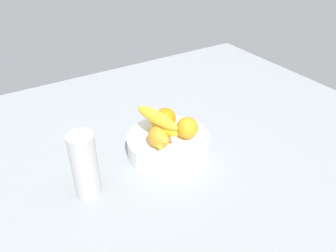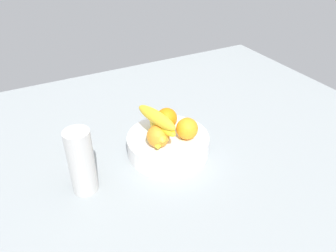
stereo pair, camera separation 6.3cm
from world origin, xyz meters
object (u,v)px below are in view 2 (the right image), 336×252
Objects in this scene: orange_front_left at (187,129)px; thermos_tumbler at (81,162)px; orange_center at (158,136)px; jar_lid at (82,157)px; fruit_bowl at (168,145)px; banana_bunch at (158,124)px; orange_front_right at (167,118)px.

orange_front_left is 0.35× the size of thermos_tumbler.
orange_center is 26.28cm from jar_lid.
jar_lid is at bearing -21.11° from fruit_bowl.
fruit_bowl is 9.03cm from orange_front_left.
orange_center is at bearing 29.87° from fruit_bowl.
banana_bunch reaches higher than fruit_bowl.
jar_lid is (30.85, -13.43, -9.25)cm from orange_front_left.
banana_bunch is (8.08, -3.83, 1.80)cm from orange_front_left.
orange_front_left is 8.82cm from orange_front_right.
thermos_tumbler is (33.66, 0.61, -0.04)cm from orange_front_left.
banana_bunch reaches higher than orange_front_right.
fruit_bowl is 1.40× the size of banana_bunch.
orange_front_right is (-2.11, -4.92, 6.73)cm from fruit_bowl.
jar_lid is (22.77, -9.59, -11.05)cm from banana_bunch.
orange_front_right is 0.37× the size of banana_bunch.
jar_lid is (28.01, -5.08, -9.25)cm from orange_front_right.
fruit_bowl is at bearing 158.89° from jar_lid.
orange_front_left is at bearing 156.48° from jar_lid.
banana_bunch is at bearing -170.15° from thermos_tumbler.
orange_center is 0.37× the size of banana_bunch.
orange_front_left is 0.96× the size of jar_lid.
orange_center is 0.96× the size of jar_lid.
orange_front_right reaches higher than fruit_bowl.
jar_lid is at bearing -31.38° from orange_center.
orange_front_left and orange_front_right have the same top height.
orange_front_left is 33.67cm from thermos_tumbler.
banana_bunch is (-1.77, -3.22, 1.80)cm from orange_center.
banana_bunch is at bearing -7.41° from fruit_bowl.
orange_front_left is at bearing 145.32° from fruit_bowl.
thermos_tumbler is (23.81, 1.22, -0.04)cm from orange_center.
orange_front_left is (-4.95, 3.43, 6.73)cm from fruit_bowl.
thermos_tumbler is at bearing 78.67° from jar_lid.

